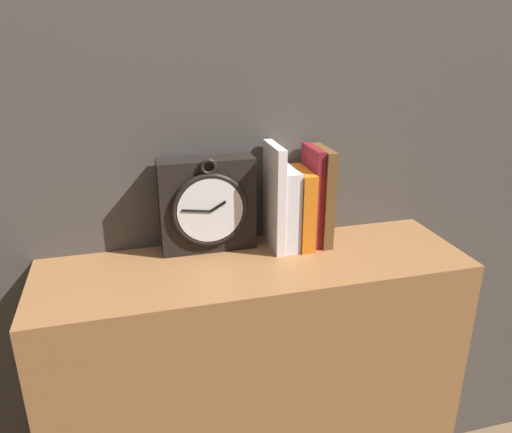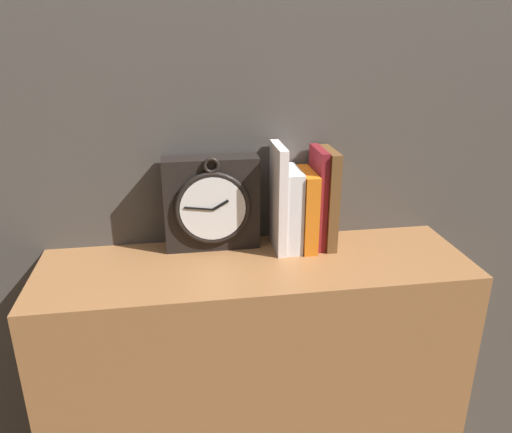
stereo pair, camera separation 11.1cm
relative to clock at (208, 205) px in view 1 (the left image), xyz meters
The scene contains 8 objects.
wall_back 0.34m from the clock, 38.38° to the left, with size 6.00×0.05×2.60m.
bookshelf 0.56m from the clock, 48.93° to the right, with size 1.00×0.30×0.87m.
clock is the anchor object (origin of this frame).
book_slot0_white 0.16m from the clock, ahead, with size 0.02×0.13×0.26m.
book_slot1_white 0.19m from the clock, ahead, with size 0.04×0.12×0.20m.
book_slot2_orange 0.23m from the clock, ahead, with size 0.03×0.13×0.19m.
book_slot3_maroon 0.26m from the clock, ahead, with size 0.02×0.11×0.24m.
book_slot4_brown 0.28m from the clock, ahead, with size 0.02×0.12×0.24m.
Camera 1 is at (-0.27, -1.00, 1.38)m, focal length 35.00 mm.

